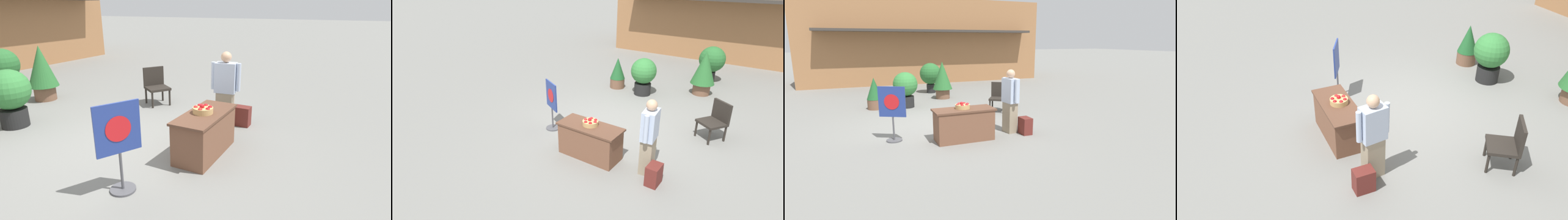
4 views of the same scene
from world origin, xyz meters
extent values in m
plane|color=slate|center=(0.00, 0.00, 0.00)|extent=(120.00, 120.00, 0.00)
cube|color=brown|center=(0.37, -1.44, 0.35)|extent=(1.34, 0.58, 0.71)
cube|color=brown|center=(0.37, -1.44, 0.73)|extent=(1.42, 0.62, 0.04)
cylinder|color=tan|center=(0.36, -1.41, 0.80)|extent=(0.34, 0.34, 0.10)
sphere|color=red|center=(0.48, -1.41, 0.84)|extent=(0.08, 0.08, 0.08)
sphere|color=red|center=(0.43, -1.31, 0.84)|extent=(0.08, 0.08, 0.08)
sphere|color=red|center=(0.31, -1.30, 0.84)|extent=(0.08, 0.08, 0.08)
sphere|color=red|center=(0.24, -1.42, 0.84)|extent=(0.08, 0.08, 0.08)
sphere|color=#A30F14|center=(0.31, -1.52, 0.84)|extent=(0.08, 0.08, 0.08)
sphere|color=#A30F14|center=(0.42, -1.51, 0.84)|extent=(0.08, 0.08, 0.08)
sphere|color=red|center=(0.34, -1.40, 0.87)|extent=(0.08, 0.08, 0.08)
cube|color=gray|center=(1.66, -1.28, 0.39)|extent=(0.28, 0.37, 0.77)
cube|color=silver|center=(1.66, -1.28, 1.07)|extent=(0.31, 0.45, 0.61)
sphere|color=tan|center=(1.66, -1.28, 1.49)|extent=(0.21, 0.21, 0.21)
cylinder|color=silver|center=(1.69, -1.54, 1.10)|extent=(0.09, 0.09, 0.56)
cylinder|color=silver|center=(1.63, -1.02, 1.10)|extent=(0.09, 0.09, 0.56)
cube|color=maroon|center=(1.94, -1.58, 0.21)|extent=(0.24, 0.34, 0.42)
cylinder|color=#4C4C51|center=(-1.17, -0.92, 0.01)|extent=(0.36, 0.36, 0.03)
cylinder|color=#4C4C51|center=(-1.17, -0.92, 0.31)|extent=(0.04, 0.04, 0.55)
cube|color=navy|center=(-1.17, -0.92, 0.93)|extent=(0.57, 0.31, 0.70)
cylinder|color=red|center=(-1.18, -0.94, 0.93)|extent=(0.32, 0.17, 0.35)
cylinder|color=#28231E|center=(2.42, 0.55, 0.20)|extent=(0.05, 0.05, 0.40)
cylinder|color=#28231E|center=(2.03, 0.81, 0.20)|extent=(0.05, 0.05, 0.40)
cylinder|color=#28231E|center=(2.68, 0.94, 0.20)|extent=(0.05, 0.05, 0.40)
cylinder|color=#28231E|center=(2.29, 1.20, 0.20)|extent=(0.05, 0.05, 0.40)
cube|color=#28231E|center=(2.36, 0.87, 0.43)|extent=(0.76, 0.76, 0.06)
cube|color=#28231E|center=(2.49, 1.08, 0.70)|extent=(0.49, 0.36, 0.48)
cylinder|color=black|center=(1.15, 5.35, 0.19)|extent=(0.38, 0.38, 0.39)
sphere|color=#28662D|center=(1.15, 5.35, 0.85)|extent=(0.93, 0.93, 0.93)
cylinder|color=brown|center=(1.29, 3.84, 0.19)|extent=(0.56, 0.56, 0.38)
cone|color=#28662D|center=(1.29, 3.84, 0.93)|extent=(0.77, 0.77, 1.09)
cylinder|color=black|center=(-0.34, 2.70, 0.20)|extent=(0.55, 0.55, 0.39)
sphere|color=#337A38|center=(-0.34, 2.70, 0.81)|extent=(0.84, 0.84, 0.84)
camera|label=1|loc=(-3.96, -3.51, 2.44)|focal=28.00mm
camera|label=2|loc=(3.66, -6.25, 3.74)|focal=28.00mm
camera|label=3|loc=(-1.84, -7.95, 2.30)|focal=28.00mm
camera|label=4|loc=(6.21, -3.30, 4.55)|focal=35.00mm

